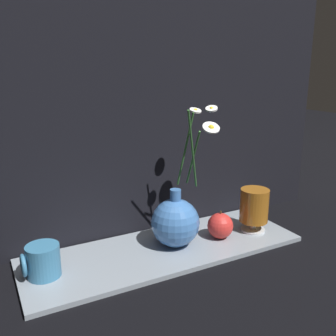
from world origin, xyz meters
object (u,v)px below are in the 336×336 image
object	(u,v)px
orange_fruit	(220,226)
vase_with_flowers	(175,221)
yellow_mug	(42,261)
tea_glass	(254,207)

from	to	relation	value
orange_fruit	vase_with_flowers	bearing A→B (deg)	170.97
yellow_mug	orange_fruit	world-z (taller)	orange_fruit
yellow_mug	tea_glass	xyz separation A→B (m)	(0.58, -0.03, 0.04)
tea_glass	vase_with_flowers	bearing A→B (deg)	173.40
yellow_mug	orange_fruit	bearing A→B (deg)	-3.05
vase_with_flowers	yellow_mug	xyz separation A→B (m)	(-0.34, 0.00, -0.03)
vase_with_flowers	tea_glass	xyz separation A→B (m)	(0.24, -0.03, 0.00)
vase_with_flowers	yellow_mug	size ratio (longest dim) A/B	4.37
vase_with_flowers	orange_fruit	world-z (taller)	vase_with_flowers
yellow_mug	tea_glass	bearing A→B (deg)	-3.17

